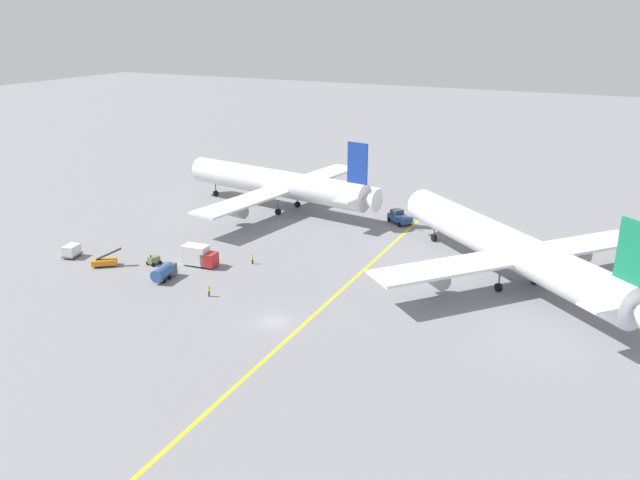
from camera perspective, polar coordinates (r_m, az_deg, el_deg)
ground_plane at (r=89.32m, az=-4.08°, el=-7.19°), size 600.00×600.00×0.00m
taxiway_stripe at (r=95.64m, az=0.98°, el=-5.27°), size 2.45×119.99×0.01m
airliner_at_gate_left at (r=138.51m, az=-3.78°, el=4.99°), size 49.89×50.09×16.55m
airliner_being_pushed at (r=104.30m, az=16.12°, el=-0.59°), size 45.77×41.81×16.47m
pushback_tug at (r=130.79m, az=7.01°, el=2.00°), size 7.63×6.00×2.86m
gse_belt_loader_portside at (r=113.52m, az=-18.41°, el=-1.80°), size 4.68×3.96×3.02m
gse_fuel_bowser_stubby at (r=105.05m, az=-13.53°, el=-2.73°), size 2.48×5.09×2.40m
gse_gpu_cart_small at (r=111.95m, az=-14.42°, el=-1.71°), size 2.04×2.41×1.90m
gse_catering_truck_tall at (r=109.40m, az=-10.57°, el=-1.38°), size 6.02×2.88×3.50m
gse_container_dolly_flat at (r=119.52m, az=-21.02°, el=-0.88°), size 2.83×3.59×2.15m
ground_crew_ramp_agent_by_cones at (r=109.27m, az=-5.97°, el=-1.69°), size 0.36×0.36×1.58m
ground_crew_wing_walker_right at (r=97.73m, az=-9.75°, el=-4.44°), size 0.46×0.37×1.70m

